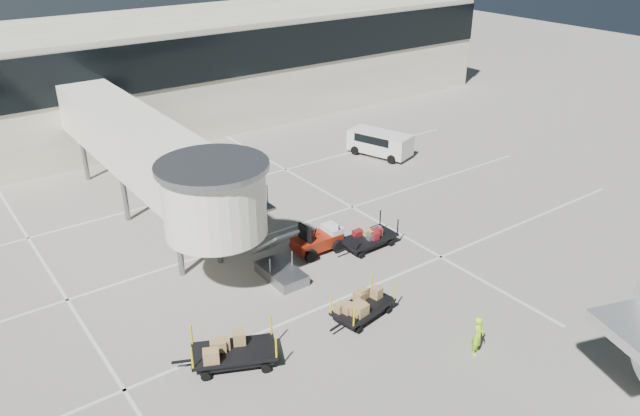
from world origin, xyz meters
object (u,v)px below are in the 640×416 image
at_px(baggage_tug, 318,240).
at_px(box_cart_far, 236,351).
at_px(suitcase_cart, 369,238).
at_px(box_cart_near, 362,307).
at_px(minivan, 378,141).
at_px(ground_worker, 478,336).

distance_m(baggage_tug, box_cart_far, 9.06).
height_order(baggage_tug, suitcase_cart, baggage_tug).
bearing_deg(suitcase_cart, box_cart_near, -134.12).
xyz_separation_m(box_cart_far, minivan, (18.69, 13.55, 0.43)).
relative_size(baggage_tug, suitcase_cart, 0.70).
xyz_separation_m(suitcase_cart, box_cart_near, (-4.11, -4.48, 0.03)).
height_order(ground_worker, minivan, minivan).
xyz_separation_m(ground_worker, minivan, (10.92, 18.47, 0.17)).
relative_size(box_cart_near, minivan, 0.74).
height_order(suitcase_cart, minivan, minivan).
xyz_separation_m(box_cart_far, ground_worker, (7.77, -4.92, 0.26)).
bearing_deg(ground_worker, box_cart_near, 90.68).
bearing_deg(ground_worker, minivan, 34.51).
relative_size(baggage_tug, box_cart_far, 0.65).
xyz_separation_m(suitcase_cart, ground_worker, (-2.01, -8.87, 0.33)).
xyz_separation_m(baggage_tug, box_cart_far, (-7.48, -5.11, -0.03)).
distance_m(box_cart_far, ground_worker, 9.20).
height_order(baggage_tug, ground_worker, ground_worker).
bearing_deg(minivan, baggage_tug, -161.40).
relative_size(baggage_tug, box_cart_near, 0.73).
xyz_separation_m(baggage_tug, minivan, (11.20, 8.44, 0.40)).
distance_m(suitcase_cart, box_cart_far, 10.54).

